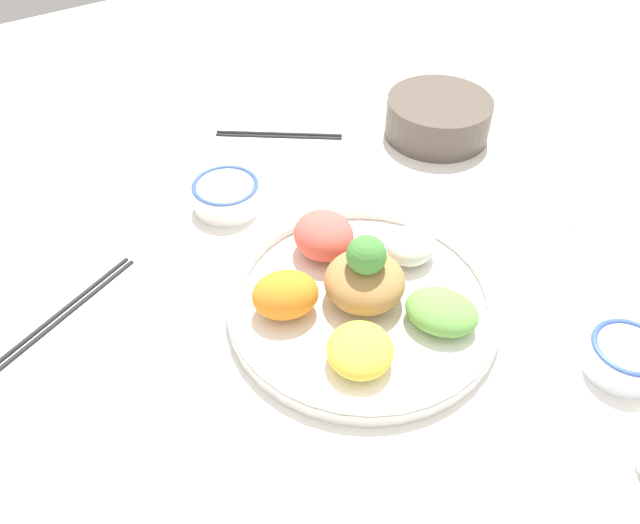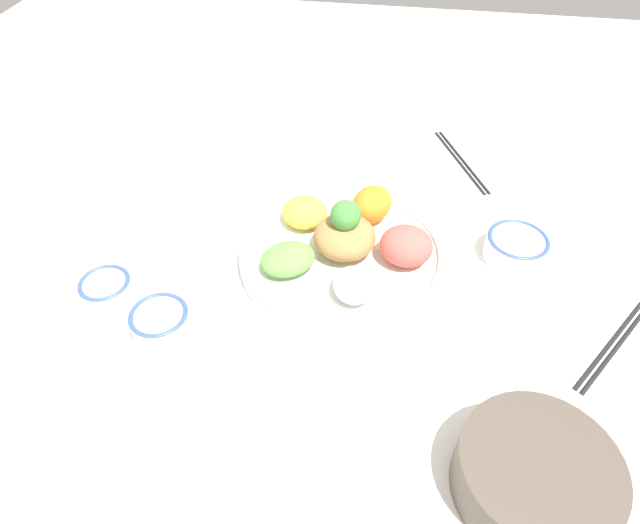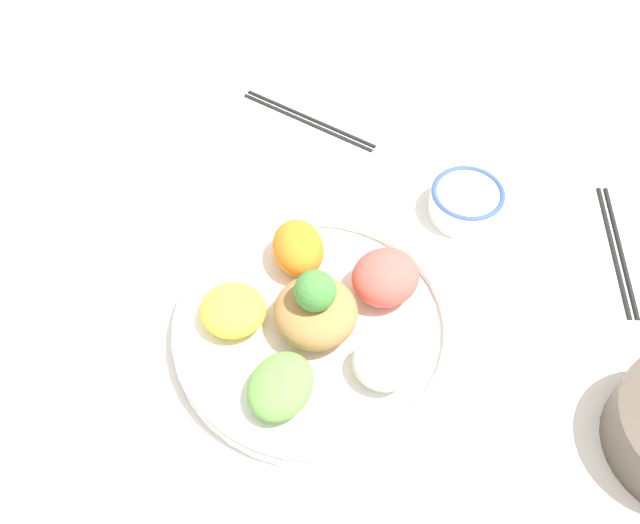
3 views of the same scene
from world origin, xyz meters
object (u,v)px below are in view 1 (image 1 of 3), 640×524
object	(u,v)px
serving_spoon_main	(585,193)
serving_spoon_extra	(168,510)
sauce_bowl_dark	(625,356)
chopsticks_pair_far	(279,134)
sauce_bowl_red	(226,194)
side_serving_bowl	(438,115)
salad_platter	(362,294)
chopsticks_pair_near	(63,312)

from	to	relation	value
serving_spoon_main	serving_spoon_extra	size ratio (longest dim) A/B	1.09
serving_spoon_main	serving_spoon_extra	world-z (taller)	same
sauce_bowl_dark	serving_spoon_main	distance (m)	0.34
serving_spoon_main	chopsticks_pair_far	bearing A→B (deg)	-83.48
sauce_bowl_dark	serving_spoon_main	bearing A→B (deg)	136.28
sauce_bowl_red	serving_spoon_extra	size ratio (longest dim) A/B	0.89
side_serving_bowl	serving_spoon_main	xyz separation A→B (m)	(0.26, 0.08, -0.04)
salad_platter	sauce_bowl_red	world-z (taller)	salad_platter
chopsticks_pair_near	serving_spoon_extra	bearing A→B (deg)	-112.38
chopsticks_pair_far	serving_spoon_extra	distance (m)	0.68
chopsticks_pair_near	serving_spoon_main	xyz separation A→B (m)	(0.20, 0.77, -0.00)
chopsticks_pair_near	serving_spoon_extra	distance (m)	0.32
side_serving_bowl	serving_spoon_main	size ratio (longest dim) A/B	1.46
serving_spoon_main	serving_spoon_extra	bearing A→B (deg)	-22.80
sauce_bowl_dark	salad_platter	bearing A→B (deg)	-140.84
serving_spoon_extra	side_serving_bowl	bearing A→B (deg)	145.64
salad_platter	side_serving_bowl	xyz separation A→B (m)	(-0.26, 0.35, 0.01)
sauce_bowl_red	chopsticks_pair_near	world-z (taller)	sauce_bowl_red
sauce_bowl_dark	side_serving_bowl	distance (m)	0.53
sauce_bowl_red	chopsticks_pair_far	world-z (taller)	sauce_bowl_red
sauce_bowl_dark	chopsticks_pair_far	world-z (taller)	sauce_bowl_dark
chopsticks_pair_near	serving_spoon_main	world-z (taller)	chopsticks_pair_near
serving_spoon_extra	sauce_bowl_red	bearing A→B (deg)	172.23
sauce_bowl_red	serving_spoon_extra	world-z (taller)	sauce_bowl_red
chopsticks_pair_near	chopsticks_pair_far	world-z (taller)	same
side_serving_bowl	chopsticks_pair_far	world-z (taller)	side_serving_bowl
salad_platter	chopsticks_pair_near	xyz separation A→B (m)	(-0.20, -0.33, -0.02)
salad_platter	chopsticks_pair_near	size ratio (longest dim) A/B	1.59
sauce_bowl_red	chopsticks_pair_near	distance (m)	0.29
salad_platter	serving_spoon_main	xyz separation A→B (m)	(-0.00, 0.44, -0.02)
salad_platter	side_serving_bowl	world-z (taller)	salad_platter
chopsticks_pair_far	chopsticks_pair_near	bearing A→B (deg)	61.27
side_serving_bowl	serving_spoon_main	bearing A→B (deg)	17.92
chopsticks_pair_near	side_serving_bowl	bearing A→B (deg)	-19.05
salad_platter	sauce_bowl_red	size ratio (longest dim) A/B	3.46
salad_platter	serving_spoon_extra	xyz separation A→B (m)	(0.11, -0.32, -0.02)
salad_platter	sauce_bowl_dark	xyz separation A→B (m)	(0.25, 0.20, -0.00)
salad_platter	side_serving_bowl	bearing A→B (deg)	126.54
sauce_bowl_red	serving_spoon_main	bearing A→B (deg)	60.06
salad_platter	sauce_bowl_dark	bearing A→B (deg)	39.16
salad_platter	side_serving_bowl	size ratio (longest dim) A/B	1.93
chopsticks_pair_far	serving_spoon_extra	world-z (taller)	chopsticks_pair_far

